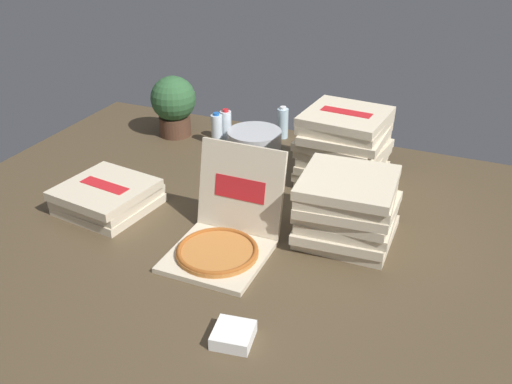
# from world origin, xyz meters

# --- Properties ---
(ground_plane) EXTENTS (3.20, 2.40, 0.02)m
(ground_plane) POSITION_xyz_m (0.00, 0.00, -0.01)
(ground_plane) COLOR #4C3D28
(open_pizza_box) EXTENTS (0.40, 0.50, 0.42)m
(open_pizza_box) POSITION_xyz_m (-0.03, -0.21, 0.08)
(open_pizza_box) COLOR beige
(open_pizza_box) RESTS_ON ground_plane
(pizza_stack_left_near) EXTENTS (0.44, 0.45, 0.30)m
(pizza_stack_left_near) POSITION_xyz_m (0.43, 0.11, 0.15)
(pizza_stack_left_near) COLOR beige
(pizza_stack_left_near) RESTS_ON ground_plane
(pizza_stack_left_mid) EXTENTS (0.46, 0.45, 0.39)m
(pizza_stack_left_mid) POSITION_xyz_m (0.27, 0.63, 0.20)
(pizza_stack_left_mid) COLOR beige
(pizza_stack_left_mid) RESTS_ON ground_plane
(pizza_stack_right_mid) EXTENTS (0.45, 0.46, 0.13)m
(pizza_stack_right_mid) POSITION_xyz_m (-0.71, -0.10, 0.07)
(pizza_stack_right_mid) COLOR beige
(pizza_stack_right_mid) RESTS_ON ground_plane
(ice_bucket) EXTENTS (0.32, 0.32, 0.13)m
(ice_bucket) POSITION_xyz_m (-0.32, 0.81, 0.06)
(ice_bucket) COLOR #B7BABF
(ice_bucket) RESTS_ON ground_plane
(water_bottle_0) EXTENTS (0.07, 0.07, 0.20)m
(water_bottle_0) POSITION_xyz_m (-0.57, 0.81, 0.10)
(water_bottle_0) COLOR white
(water_bottle_0) RESTS_ON ground_plane
(water_bottle_1) EXTENTS (0.07, 0.07, 0.20)m
(water_bottle_1) POSITION_xyz_m (-0.55, 0.88, 0.10)
(water_bottle_1) COLOR white
(water_bottle_1) RESTS_ON ground_plane
(water_bottle_2) EXTENTS (0.07, 0.07, 0.20)m
(water_bottle_2) POSITION_xyz_m (-0.24, 1.06, 0.10)
(water_bottle_2) COLOR silver
(water_bottle_2) RESTS_ON ground_plane
(potted_plant) EXTENTS (0.28, 0.28, 0.38)m
(potted_plant) POSITION_xyz_m (-0.88, 0.83, 0.21)
(potted_plant) COLOR #513323
(potted_plant) RESTS_ON ground_plane
(napkin_pile) EXTENTS (0.16, 0.16, 0.05)m
(napkin_pile) POSITION_xyz_m (0.25, -0.70, 0.02)
(napkin_pile) COLOR white
(napkin_pile) RESTS_ON ground_plane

